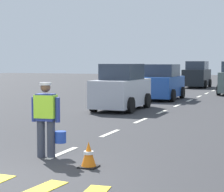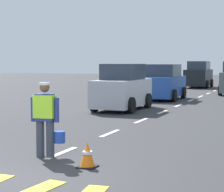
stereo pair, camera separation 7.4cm
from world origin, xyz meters
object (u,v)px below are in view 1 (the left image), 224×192
(traffic_cone_near, at_px, (89,155))
(car_oncoming_lead, at_px, (122,89))
(road_worker, at_px, (47,116))
(car_oncoming_second, at_px, (162,83))
(car_oncoming_third, at_px, (197,75))

(traffic_cone_near, xyz_separation_m, car_oncoming_lead, (-3.06, 10.25, 0.69))
(road_worker, height_order, car_oncoming_second, car_oncoming_second)
(road_worker, xyz_separation_m, car_oncoming_third, (-1.82, 28.31, 0.11))
(car_oncoming_third, bearing_deg, road_worker, -86.32)
(road_worker, height_order, car_oncoming_third, car_oncoming_third)
(car_oncoming_second, bearing_deg, car_oncoming_third, 91.41)
(car_oncoming_third, bearing_deg, car_oncoming_second, -88.59)
(car_oncoming_second, bearing_deg, road_worker, -84.47)
(road_worker, relative_size, car_oncoming_third, 0.43)
(traffic_cone_near, bearing_deg, car_oncoming_lead, 106.63)
(car_oncoming_second, relative_size, car_oncoming_lead, 1.01)
(road_worker, bearing_deg, car_oncoming_third, 93.68)
(road_worker, xyz_separation_m, car_oncoming_second, (-1.51, 15.57, 0.00))
(road_worker, bearing_deg, car_oncoming_second, 95.53)
(traffic_cone_near, height_order, car_oncoming_second, car_oncoming_second)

